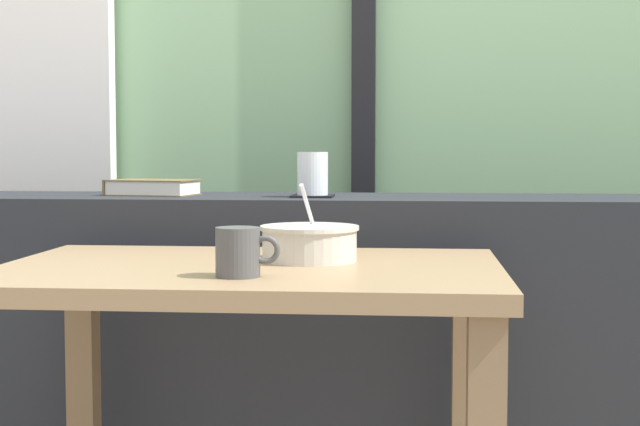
{
  "coord_description": "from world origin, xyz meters",
  "views": [
    {
      "loc": [
        0.25,
        -1.83,
        0.96
      ],
      "look_at": [
        0.04,
        0.37,
        0.81
      ],
      "focal_mm": 54.69,
      "sensor_mm": 36.0,
      "label": 1
    }
  ],
  "objects_px": {
    "juice_glass": "(313,175)",
    "soup_bowl": "(310,243)",
    "ceramic_mug": "(239,252)",
    "breakfast_table": "(250,337)",
    "closed_book": "(152,187)",
    "coaster_square": "(313,196)"
  },
  "relations": [
    {
      "from": "ceramic_mug",
      "to": "closed_book",
      "type": "bearing_deg",
      "value": 115.19
    },
    {
      "from": "closed_book",
      "to": "ceramic_mug",
      "type": "distance_m",
      "value": 0.84
    },
    {
      "from": "closed_book",
      "to": "breakfast_table",
      "type": "bearing_deg",
      "value": -59.59
    },
    {
      "from": "juice_glass",
      "to": "soup_bowl",
      "type": "relative_size",
      "value": 0.54
    },
    {
      "from": "breakfast_table",
      "to": "ceramic_mug",
      "type": "distance_m",
      "value": 0.24
    },
    {
      "from": "coaster_square",
      "to": "soup_bowl",
      "type": "relative_size",
      "value": 0.52
    },
    {
      "from": "breakfast_table",
      "to": "juice_glass",
      "type": "relative_size",
      "value": 9.07
    },
    {
      "from": "closed_book",
      "to": "soup_bowl",
      "type": "xyz_separation_m",
      "value": [
        0.45,
        -0.52,
        -0.08
      ]
    },
    {
      "from": "coaster_square",
      "to": "closed_book",
      "type": "height_order",
      "value": "closed_book"
    },
    {
      "from": "soup_bowl",
      "to": "ceramic_mug",
      "type": "height_order",
      "value": "soup_bowl"
    },
    {
      "from": "breakfast_table",
      "to": "soup_bowl",
      "type": "relative_size",
      "value": 4.89
    },
    {
      "from": "breakfast_table",
      "to": "coaster_square",
      "type": "bearing_deg",
      "value": 83.15
    },
    {
      "from": "coaster_square",
      "to": "juice_glass",
      "type": "distance_m",
      "value": 0.05
    },
    {
      "from": "breakfast_table",
      "to": "soup_bowl",
      "type": "height_order",
      "value": "soup_bowl"
    },
    {
      "from": "juice_glass",
      "to": "closed_book",
      "type": "distance_m",
      "value": 0.41
    },
    {
      "from": "breakfast_table",
      "to": "ceramic_mug",
      "type": "relative_size",
      "value": 8.33
    },
    {
      "from": "closed_book",
      "to": "juice_glass",
      "type": "bearing_deg",
      "value": -7.49
    },
    {
      "from": "ceramic_mug",
      "to": "juice_glass",
      "type": "bearing_deg",
      "value": 85.5
    },
    {
      "from": "soup_bowl",
      "to": "ceramic_mug",
      "type": "bearing_deg",
      "value": -112.04
    },
    {
      "from": "coaster_square",
      "to": "soup_bowl",
      "type": "bearing_deg",
      "value": -84.95
    },
    {
      "from": "breakfast_table",
      "to": "soup_bowl",
      "type": "bearing_deg",
      "value": 34.42
    },
    {
      "from": "coaster_square",
      "to": "closed_book",
      "type": "xyz_separation_m",
      "value": [
        -0.41,
        0.05,
        0.02
      ]
    }
  ]
}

